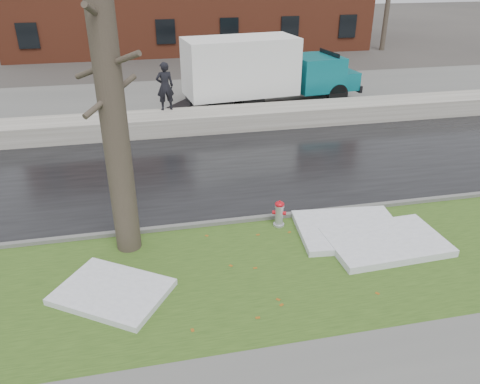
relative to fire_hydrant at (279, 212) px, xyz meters
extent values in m
plane|color=#47423D|center=(-1.03, -0.60, -0.43)|extent=(120.00, 120.00, 0.00)
cube|color=#2C4717|center=(-1.03, -1.85, -0.41)|extent=(60.00, 4.50, 0.04)
cube|color=black|center=(-1.03, 3.90, -0.42)|extent=(60.00, 7.00, 0.03)
cube|color=slate|center=(-1.03, 12.40, -0.42)|extent=(60.00, 9.00, 0.03)
cube|color=slate|center=(-1.03, 0.40, -0.36)|extent=(60.00, 0.15, 0.14)
cube|color=beige|center=(-1.03, 8.10, -0.06)|extent=(60.00, 1.60, 0.75)
cylinder|color=brown|center=(-7.03, 25.40, 2.82)|extent=(0.36, 0.36, 6.50)
cylinder|color=brown|center=(-7.03, 25.40, 3.17)|extent=(1.40, 0.61, 0.63)
cylinder|color=brown|center=(14.97, 23.40, 2.82)|extent=(0.36, 0.36, 6.50)
cylinder|color=#B0B2B8|center=(0.00, 0.00, -0.08)|extent=(0.27, 0.27, 0.63)
ellipsoid|color=red|center=(0.00, 0.00, 0.24)|extent=(0.32, 0.32, 0.15)
cylinder|color=red|center=(0.00, 0.00, 0.32)|extent=(0.06, 0.06, 0.05)
cylinder|color=red|center=(-0.12, 0.05, -0.01)|extent=(0.12, 0.13, 0.10)
cylinder|color=red|center=(0.12, -0.06, -0.01)|extent=(0.12, 0.13, 0.10)
cylinder|color=#B0B2B8|center=(0.05, 0.12, -0.01)|extent=(0.15, 0.13, 0.13)
cylinder|color=brown|center=(-3.85, -0.20, 3.24)|extent=(0.77, 0.77, 7.26)
cylinder|color=brown|center=(-3.85, -0.20, 3.97)|extent=(1.45, 1.25, 0.76)
cylinder|color=brown|center=(-3.85, -0.20, 4.90)|extent=(0.54, 1.58, 0.68)
cylinder|color=brown|center=(-3.85, -0.20, 3.34)|extent=(1.15, 1.15, 0.65)
cube|color=black|center=(2.45, 10.85, 0.17)|extent=(7.44, 1.81, 0.20)
cube|color=white|center=(1.26, 10.71, 1.51)|extent=(5.23, 2.89, 2.49)
cube|color=#0D727C|center=(5.06, 11.17, 0.95)|extent=(2.38, 2.46, 1.57)
cube|color=#0D727C|center=(6.39, 11.33, 0.58)|extent=(1.34, 2.15, 0.83)
cube|color=black|center=(5.70, 11.25, 1.51)|extent=(0.30, 1.84, 0.83)
cube|color=black|center=(-1.77, 10.34, -0.13)|extent=(1.70, 1.29, 0.62)
cylinder|color=black|center=(5.87, 10.29, 0.08)|extent=(1.04, 0.40, 1.02)
cylinder|color=black|center=(5.63, 12.22, 0.08)|extent=(1.04, 0.40, 1.02)
cylinder|color=black|center=(1.65, 9.78, 0.08)|extent=(1.04, 0.40, 1.02)
cylinder|color=black|center=(1.42, 11.70, 0.08)|extent=(1.04, 0.40, 1.02)
cylinder|color=black|center=(0.18, 9.60, 0.08)|extent=(1.04, 0.40, 1.02)
cylinder|color=black|center=(-0.05, 11.53, 0.08)|extent=(1.04, 0.40, 1.02)
imported|color=black|center=(-2.27, 8.70, 1.28)|extent=(0.75, 0.54, 1.93)
cube|color=white|center=(1.67, -0.70, -0.31)|extent=(2.78, 2.24, 0.16)
cube|color=white|center=(-4.19, -1.99, -0.32)|extent=(2.72, 2.55, 0.14)
cube|color=white|center=(2.29, -1.44, -0.30)|extent=(2.87, 1.92, 0.18)
camera|label=1|loc=(-3.21, -10.14, 5.94)|focal=35.00mm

